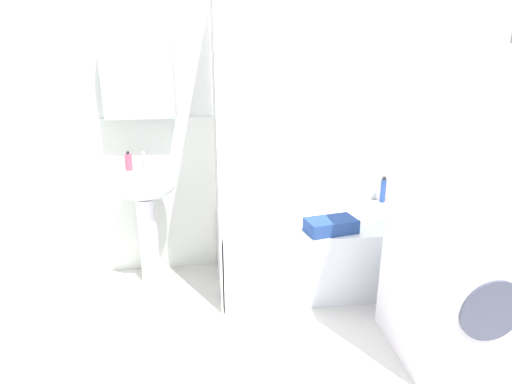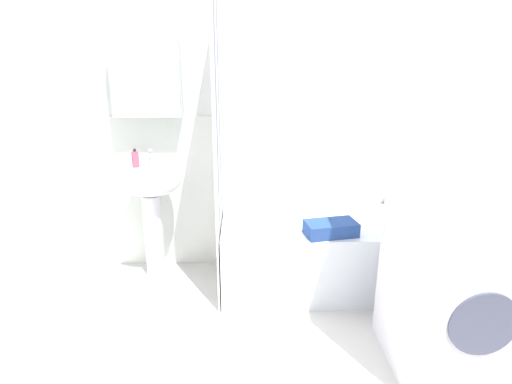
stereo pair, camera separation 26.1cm
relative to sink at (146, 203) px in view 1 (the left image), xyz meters
The scene contains 12 objects.
ground_plane 1.55m from the sink, 47.12° to the right, with size 4.80×5.60×0.04m, color silver.
wall_back_tiled 1.06m from the sink, 14.65° to the left, with size 3.60×0.18×2.40m.
sink is the anchor object (origin of this frame).
faucet 0.30m from the sink, 90.00° to the left, with size 0.03×0.12×0.12m.
soap_dispenser 0.31m from the sink, 150.67° to the left, with size 0.05×0.05×0.14m.
bathtub 1.38m from the sink, ahead, with size 1.59×0.70×0.51m, color white.
shower_curtain 0.65m from the sink, 17.35° to the right, with size 0.01×0.70×2.00m.
conditioner_bottle 2.02m from the sink, ahead, with size 0.05×0.05×0.22m.
body_wash_bottle 1.91m from the sink, ahead, with size 0.06×0.06×0.18m.
shampoo_bottle 1.83m from the sink, ahead, with size 0.04×0.04×0.21m.
towel_folded 1.31m from the sink, 17.51° to the right, with size 0.33×0.18×0.09m, color navy.
washer_dryer_stack 2.06m from the sink, 29.42° to the right, with size 0.61×0.63×1.69m.
Camera 1 is at (-0.53, -1.93, 1.67)m, focal length 30.24 mm.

